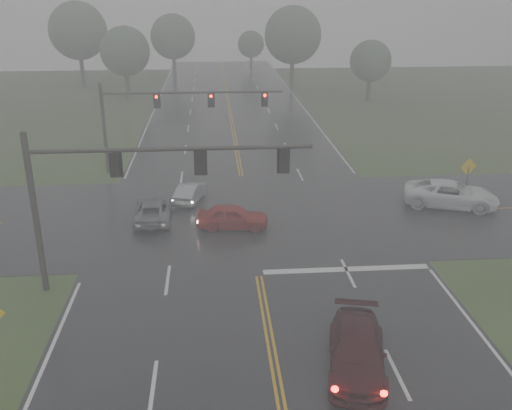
{
  "coord_description": "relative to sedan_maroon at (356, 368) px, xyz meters",
  "views": [
    {
      "loc": [
        -2.12,
        -11.05,
        13.52
      ],
      "look_at": [
        0.02,
        16.0,
        3.06
      ],
      "focal_mm": 40.0,
      "sensor_mm": 36.0,
      "label": 1
    }
  ],
  "objects": [
    {
      "name": "tree_n_far",
      "position": [
        1.79,
        81.38,
        4.3
      ],
      "size": [
        4.46,
        4.46,
        6.55
      ],
      "color": "#31281F",
      "rests_on": "ground"
    },
    {
      "name": "sedan_red",
      "position": [
        -4.1,
        13.67,
        0.0
      ],
      "size": [
        4.38,
        2.1,
        1.44
      ],
      "primitive_type": "imported",
      "rotation": [
        0.0,
        0.0,
        1.48
      ],
      "color": "#9A0E0E",
      "rests_on": "ground"
    },
    {
      "name": "tree_n_mid",
      "position": [
        -10.6,
        71.39,
        6.42
      ],
      "size": [
        6.64,
        6.64,
        9.76
      ],
      "color": "#31281F",
      "rests_on": "ground"
    },
    {
      "name": "car_grey",
      "position": [
        -8.91,
        15.29,
        0.0
      ],
      "size": [
        2.28,
        4.76,
        1.31
      ],
      "primitive_type": "imported",
      "rotation": [
        0.0,
        0.0,
        3.16
      ],
      "color": "slate",
      "rests_on": "ground"
    },
    {
      "name": "sedan_maroon",
      "position": [
        0.0,
        0.0,
        0.0
      ],
      "size": [
        3.15,
        5.48,
        1.49
      ],
      "primitive_type": "imported",
      "rotation": [
        0.0,
        0.0,
        -0.22
      ],
      "color": "#33090E",
      "rests_on": "ground"
    },
    {
      "name": "stop_bar",
      "position": [
        1.44,
        7.88,
        0.0
      ],
      "size": [
        8.5,
        0.5,
        0.01
      ],
      "primitive_type": "cube",
      "color": "silver",
      "rests_on": "ground"
    },
    {
      "name": "main_road",
      "position": [
        -3.06,
        13.48,
        0.0
      ],
      "size": [
        18.0,
        160.0,
        0.02
      ],
      "primitive_type": "cube",
      "color": "black",
      "rests_on": "ground"
    },
    {
      "name": "pickup_white",
      "position": [
        10.23,
        16.16,
        0.0
      ],
      "size": [
        6.53,
        4.51,
        1.66
      ],
      "primitive_type": "imported",
      "rotation": [
        0.0,
        0.0,
        1.25
      ],
      "color": "white",
      "rests_on": "ground"
    },
    {
      "name": "signal_gantry_near",
      "position": [
        -9.43,
        7.02,
        5.36
      ],
      "size": [
        12.69,
        0.34,
        7.68
      ],
      "color": "black",
      "rests_on": "ground"
    },
    {
      "name": "tree_nw_b",
      "position": [
        -23.3,
        66.39,
        7.68
      ],
      "size": [
        7.94,
        7.94,
        11.66
      ],
      "color": "#31281F",
      "rests_on": "ground"
    },
    {
      "name": "tree_e_near",
      "position": [
        14.47,
        52.6,
        4.89
      ],
      "size": [
        5.07,
        5.07,
        7.44
      ],
      "color": "#31281F",
      "rests_on": "ground"
    },
    {
      "name": "sedan_silver",
      "position": [
        -6.73,
        18.49,
        0.0
      ],
      "size": [
        2.29,
        3.95,
        1.23
      ],
      "primitive_type": "imported",
      "rotation": [
        0.0,
        0.0,
        2.86
      ],
      "color": "#96989D",
      "rests_on": "ground"
    },
    {
      "name": "sign_diamond_east",
      "position": [
        11.71,
        17.32,
        1.96
      ],
      "size": [
        1.19,
        0.34,
        2.91
      ],
      "rotation": [
        0.0,
        0.0,
        0.24
      ],
      "color": "black",
      "rests_on": "ground"
    },
    {
      "name": "tree_nw_a",
      "position": [
        -15.65,
        56.22,
        5.9
      ],
      "size": [
        6.12,
        6.12,
        8.99
      ],
      "color": "#31281F",
      "rests_on": "ground"
    },
    {
      "name": "tree_ne_a",
      "position": [
        5.94,
        60.78,
        7.36
      ],
      "size": [
        7.61,
        7.61,
        11.18
      ],
      "color": "#31281F",
      "rests_on": "ground"
    },
    {
      "name": "signal_gantry_far",
      "position": [
        -8.98,
        25.25,
        4.89
      ],
      "size": [
        13.6,
        0.35,
        6.9
      ],
      "color": "black",
      "rests_on": "ground"
    },
    {
      "name": "cross_street",
      "position": [
        -3.06,
        15.48,
        0.0
      ],
      "size": [
        120.0,
        14.0,
        0.02
      ],
      "primitive_type": "cube",
      "color": "black",
      "rests_on": "ground"
    }
  ]
}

